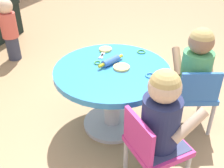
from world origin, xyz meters
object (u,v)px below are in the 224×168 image
object	(u,v)px
child_chair_right	(193,94)
rolling_pin	(111,61)
seated_child_right	(197,63)
craft_scissors	(103,53)
craft_table	(112,85)
seated_child_left	(162,113)
child_chair_left	(153,146)
toddler_standing	(9,28)

from	to	relation	value
child_chair_right	rolling_pin	distance (m)	0.64
seated_child_right	craft_scissors	distance (m)	0.68
craft_table	seated_child_right	size ratio (longest dim) A/B	1.58
rolling_pin	craft_scissors	xyz separation A→B (m)	(0.12, 0.12, -0.02)
seated_child_left	child_chair_right	size ratio (longest dim) A/B	0.95
seated_child_left	rolling_pin	bearing A→B (deg)	50.02
rolling_pin	craft_scissors	distance (m)	0.17
child_chair_left	child_chair_right	size ratio (longest dim) A/B	1.00
child_chair_left	toddler_standing	bearing A→B (deg)	63.60
child_chair_left	child_chair_right	distance (m)	0.63
seated_child_right	craft_scissors	bearing A→B (deg)	97.25
seated_child_right	toddler_standing	bearing A→B (deg)	81.97
seated_child_left	rolling_pin	world-z (taller)	seated_child_left
craft_table	seated_child_left	world-z (taller)	seated_child_left
craft_table	rolling_pin	distance (m)	0.17
child_chair_right	rolling_pin	bearing A→B (deg)	106.84
seated_child_left	toddler_standing	xyz separation A→B (m)	(0.90, 1.91, -0.17)
toddler_standing	craft_scissors	distance (m)	1.35
child_chair_right	toddler_standing	world-z (taller)	toddler_standing
child_chair_left	seated_child_left	distance (m)	0.23
seated_child_left	child_chair_right	distance (m)	0.64
seated_child_left	craft_scissors	bearing A→B (deg)	48.89
seated_child_right	craft_scissors	size ratio (longest dim) A/B	3.63
child_chair_left	seated_child_left	size ratio (longest dim) A/B	1.05
craft_table	child_chair_left	world-z (taller)	child_chair_left
seated_child_left	craft_table	bearing A→B (deg)	51.98
craft_table	toddler_standing	size ratio (longest dim) A/B	1.20
child_chair_right	seated_child_right	bearing A→B (deg)	26.53
craft_table	seated_child_left	bearing A→B (deg)	-128.02
seated_child_right	rolling_pin	size ratio (longest dim) A/B	2.27
seated_child_left	seated_child_right	xyz separation A→B (m)	(0.63, -0.06, 0.00)
seated_child_right	toddler_standing	distance (m)	1.99
seated_child_left	child_chair_right	xyz separation A→B (m)	(0.59, -0.08, -0.23)
craft_table	child_chair_left	distance (m)	0.59
child_chair_left	child_chair_right	xyz separation A→B (m)	(0.62, -0.10, 0.00)
rolling_pin	craft_scissors	world-z (taller)	rolling_pin
craft_table	child_chair_right	world-z (taller)	child_chair_right
child_chair_right	rolling_pin	world-z (taller)	rolling_pin
seated_child_left	craft_scissors	xyz separation A→B (m)	(0.54, 0.62, -0.03)
seated_child_left	seated_child_right	size ratio (longest dim) A/B	1.00
seated_child_left	toddler_standing	size ratio (longest dim) A/B	0.76
craft_table	rolling_pin	xyz separation A→B (m)	(0.06, 0.04, 0.16)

